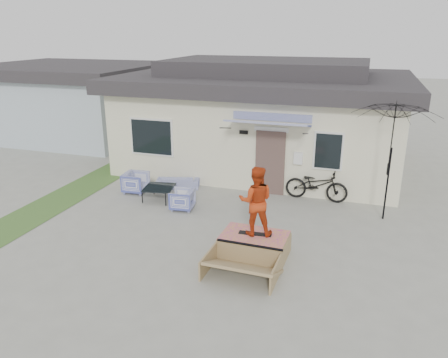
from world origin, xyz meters
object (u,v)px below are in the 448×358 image
(coffee_table, at_px, (160,193))
(bicycle, at_px, (317,181))
(patio_umbrella, at_px, (390,160))
(armchair_left, at_px, (136,181))
(skateboard, at_px, (255,233))
(armchair_right, at_px, (182,198))
(skater, at_px, (256,200))
(skate_ramp, at_px, (254,245))
(loveseat, at_px, (178,180))

(coffee_table, relative_size, bicycle, 0.46)
(coffee_table, relative_size, patio_umbrella, 0.32)
(armchair_left, distance_m, skateboard, 5.58)
(armchair_right, bearing_deg, skater, 47.00)
(armchair_left, xyz_separation_m, patio_umbrella, (7.77, 0.25, 1.37))
(coffee_table, bearing_deg, patio_umbrella, 5.51)
(skate_ramp, bearing_deg, skater, 90.00)
(coffee_table, distance_m, bicycle, 4.97)
(skate_ramp, bearing_deg, armchair_left, 150.16)
(coffee_table, height_order, skater, skater)
(bicycle, height_order, patio_umbrella, patio_umbrella)
(skate_ramp, height_order, skateboard, skateboard)
(armchair_left, relative_size, bicycle, 0.38)
(patio_umbrella, distance_m, skateboard, 4.50)
(skate_ramp, bearing_deg, skateboard, 90.00)
(loveseat, bearing_deg, bicycle, 168.23)
(armchair_right, xyz_separation_m, skater, (2.75, -2.02, 1.06))
(loveseat, bearing_deg, coffee_table, 70.79)
(armchair_left, bearing_deg, patio_umbrella, -91.80)
(loveseat, xyz_separation_m, coffee_table, (-0.09, -1.25, -0.06))
(bicycle, xyz_separation_m, patio_umbrella, (2.01, -0.89, 1.12))
(armchair_right, height_order, bicycle, bicycle)
(armchair_right, xyz_separation_m, bicycle, (3.73, 2.00, 0.28))
(skate_ramp, bearing_deg, coffee_table, 147.50)
(loveseat, bearing_deg, skateboard, 118.96)
(coffee_table, bearing_deg, skateboard, -33.66)
(coffee_table, bearing_deg, armchair_right, -25.39)
(armchair_right, relative_size, coffee_table, 0.76)
(skateboard, bearing_deg, skater, 0.00)
(loveseat, bearing_deg, patio_umbrella, 159.48)
(loveseat, relative_size, patio_umbrella, 0.51)
(skater, bearing_deg, skate_ramp, 75.46)
(coffee_table, distance_m, skateboard, 4.49)
(bicycle, distance_m, skater, 4.21)
(coffee_table, relative_size, skater, 0.54)
(armchair_right, bearing_deg, coffee_table, -122.13)
(bicycle, height_order, skate_ramp, bicycle)
(loveseat, relative_size, skater, 0.86)
(loveseat, xyz_separation_m, bicycle, (4.62, 0.29, 0.34))
(loveseat, bearing_deg, skate_ramp, 118.56)
(loveseat, height_order, bicycle, bicycle)
(armchair_left, relative_size, coffee_table, 0.84)
(armchair_right, relative_size, skateboard, 0.87)
(patio_umbrella, xyz_separation_m, skateboard, (-2.99, -3.13, -1.21))
(coffee_table, height_order, skate_ramp, skate_ramp)
(loveseat, bearing_deg, armchair_left, 21.69)
(armchair_right, relative_size, skate_ramp, 0.33)
(patio_umbrella, distance_m, skate_ramp, 4.62)
(loveseat, distance_m, armchair_left, 1.43)
(armchair_right, xyz_separation_m, skate_ramp, (2.75, -2.07, -0.08))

